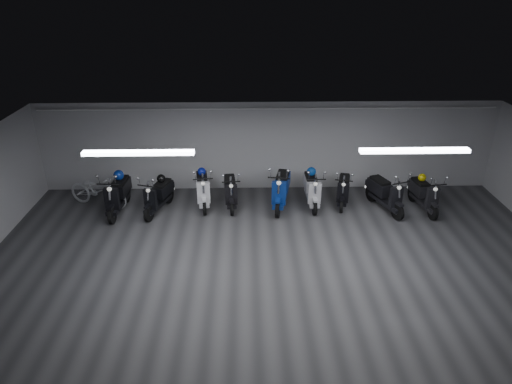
{
  "coord_description": "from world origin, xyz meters",
  "views": [
    {
      "loc": [
        -0.68,
        -8.23,
        6.22
      ],
      "look_at": [
        -0.43,
        2.5,
        1.05
      ],
      "focal_mm": 31.87,
      "sensor_mm": 36.0,
      "label": 1
    }
  ],
  "objects_px": {
    "scooter_6": "(312,184)",
    "scooter_7": "(344,185)",
    "scooter_3": "(230,186)",
    "scooter_2": "(203,184)",
    "scooter_4": "(281,183)",
    "helmet_0": "(161,178)",
    "helmet_2": "(422,177)",
    "scooter_0": "(117,189)",
    "scooter_1": "(158,191)",
    "scooter_8": "(386,188)",
    "helmet_4": "(119,175)",
    "scooter_9": "(425,190)",
    "bicycle": "(97,187)",
    "helmet_3": "(311,172)",
    "helmet_1": "(202,172)"
  },
  "relations": [
    {
      "from": "helmet_1",
      "to": "helmet_3",
      "type": "height_order",
      "value": "helmet_3"
    },
    {
      "from": "scooter_6",
      "to": "helmet_4",
      "type": "relative_size",
      "value": 6.18
    },
    {
      "from": "scooter_2",
      "to": "helmet_4",
      "type": "height_order",
      "value": "scooter_2"
    },
    {
      "from": "helmet_3",
      "to": "helmet_1",
      "type": "bearing_deg",
      "value": 178.56
    },
    {
      "from": "scooter_9",
      "to": "helmet_0",
      "type": "distance_m",
      "value": 7.56
    },
    {
      "from": "scooter_8",
      "to": "helmet_2",
      "type": "height_order",
      "value": "scooter_8"
    },
    {
      "from": "scooter_3",
      "to": "scooter_7",
      "type": "distance_m",
      "value": 3.33
    },
    {
      "from": "scooter_2",
      "to": "scooter_6",
      "type": "bearing_deg",
      "value": -8.97
    },
    {
      "from": "scooter_3",
      "to": "helmet_3",
      "type": "distance_m",
      "value": 2.42
    },
    {
      "from": "scooter_6",
      "to": "helmet_3",
      "type": "distance_m",
      "value": 0.39
    },
    {
      "from": "scooter_3",
      "to": "helmet_2",
      "type": "height_order",
      "value": "scooter_3"
    },
    {
      "from": "scooter_3",
      "to": "helmet_0",
      "type": "relative_size",
      "value": 6.96
    },
    {
      "from": "bicycle",
      "to": "helmet_4",
      "type": "bearing_deg",
      "value": -81.4
    },
    {
      "from": "scooter_2",
      "to": "helmet_4",
      "type": "distance_m",
      "value": 2.39
    },
    {
      "from": "scooter_8",
      "to": "helmet_4",
      "type": "relative_size",
      "value": 6.35
    },
    {
      "from": "scooter_3",
      "to": "helmet_2",
      "type": "xyz_separation_m",
      "value": [
        5.54,
        -0.15,
        0.29
      ]
    },
    {
      "from": "scooter_6",
      "to": "helmet_2",
      "type": "relative_size",
      "value": 7.83
    },
    {
      "from": "scooter_1",
      "to": "scooter_6",
      "type": "relative_size",
      "value": 0.97
    },
    {
      "from": "scooter_6",
      "to": "helmet_3",
      "type": "relative_size",
      "value": 6.76
    },
    {
      "from": "scooter_4",
      "to": "scooter_7",
      "type": "height_order",
      "value": "scooter_4"
    },
    {
      "from": "scooter_7",
      "to": "scooter_6",
      "type": "bearing_deg",
      "value": -162.61
    },
    {
      "from": "scooter_3",
      "to": "helmet_3",
      "type": "xyz_separation_m",
      "value": [
        2.39,
        0.25,
        0.33
      ]
    },
    {
      "from": "scooter_1",
      "to": "scooter_3",
      "type": "height_order",
      "value": "scooter_1"
    },
    {
      "from": "scooter_9",
      "to": "bicycle",
      "type": "bearing_deg",
      "value": 168.65
    },
    {
      "from": "scooter_7",
      "to": "scooter_1",
      "type": "bearing_deg",
      "value": -162.04
    },
    {
      "from": "scooter_3",
      "to": "bicycle",
      "type": "distance_m",
      "value": 3.89
    },
    {
      "from": "helmet_1",
      "to": "scooter_9",
      "type": "bearing_deg",
      "value": -6.41
    },
    {
      "from": "scooter_7",
      "to": "scooter_9",
      "type": "bearing_deg",
      "value": 2.99
    },
    {
      "from": "scooter_6",
      "to": "scooter_7",
      "type": "relative_size",
      "value": 1.09
    },
    {
      "from": "scooter_1",
      "to": "helmet_2",
      "type": "xyz_separation_m",
      "value": [
        7.59,
        0.16,
        0.27
      ]
    },
    {
      "from": "scooter_1",
      "to": "helmet_0",
      "type": "relative_size",
      "value": 7.18
    },
    {
      "from": "helmet_2",
      "to": "scooter_2",
      "type": "bearing_deg",
      "value": 177.96
    },
    {
      "from": "bicycle",
      "to": "scooter_0",
      "type": "bearing_deg",
      "value": -100.52
    },
    {
      "from": "helmet_0",
      "to": "helmet_1",
      "type": "distance_m",
      "value": 1.2
    },
    {
      "from": "scooter_4",
      "to": "helmet_0",
      "type": "distance_m",
      "value": 3.46
    },
    {
      "from": "scooter_7",
      "to": "scooter_8",
      "type": "height_order",
      "value": "scooter_8"
    },
    {
      "from": "scooter_6",
      "to": "scooter_3",
      "type": "bearing_deg",
      "value": 179.07
    },
    {
      "from": "scooter_2",
      "to": "bicycle",
      "type": "distance_m",
      "value": 3.07
    },
    {
      "from": "scooter_4",
      "to": "scooter_9",
      "type": "bearing_deg",
      "value": 7.17
    },
    {
      "from": "bicycle",
      "to": "helmet_2",
      "type": "xyz_separation_m",
      "value": [
        9.42,
        -0.25,
        0.32
      ]
    },
    {
      "from": "bicycle",
      "to": "helmet_3",
      "type": "height_order",
      "value": "bicycle"
    },
    {
      "from": "scooter_2",
      "to": "scooter_4",
      "type": "xyz_separation_m",
      "value": [
        2.29,
        -0.15,
        0.06
      ]
    },
    {
      "from": "scooter_0",
      "to": "scooter_7",
      "type": "relative_size",
      "value": 1.17
    },
    {
      "from": "helmet_2",
      "to": "scooter_6",
      "type": "bearing_deg",
      "value": 177.34
    },
    {
      "from": "scooter_0",
      "to": "scooter_4",
      "type": "xyz_separation_m",
      "value": [
        4.67,
        0.25,
        0.02
      ]
    },
    {
      "from": "scooter_0",
      "to": "helmet_1",
      "type": "bearing_deg",
      "value": 19.13
    },
    {
      "from": "scooter_9",
      "to": "helmet_3",
      "type": "height_order",
      "value": "scooter_9"
    },
    {
      "from": "scooter_6",
      "to": "scooter_2",
      "type": "bearing_deg",
      "value": 177.65
    },
    {
      "from": "bicycle",
      "to": "helmet_3",
      "type": "xyz_separation_m",
      "value": [
        6.27,
        0.15,
        0.36
      ]
    },
    {
      "from": "scooter_0",
      "to": "scooter_6",
      "type": "height_order",
      "value": "scooter_0"
    }
  ]
}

